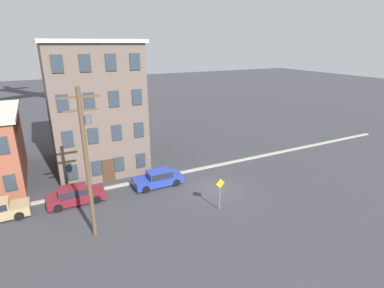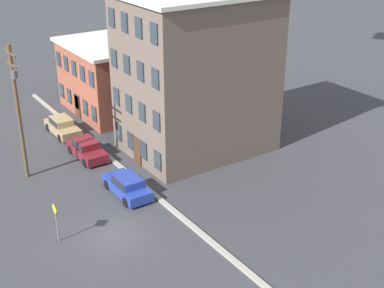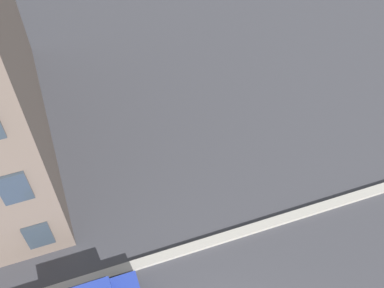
{
  "view_description": "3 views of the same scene",
  "coord_description": "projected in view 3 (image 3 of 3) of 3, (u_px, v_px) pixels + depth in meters",
  "views": [
    {
      "loc": [
        -12.68,
        -20.29,
        12.37
      ],
      "look_at": [
        -0.58,
        3.28,
        3.37
      ],
      "focal_mm": 28.0,
      "sensor_mm": 36.0,
      "label": 1
    },
    {
      "loc": [
        25.34,
        -11.32,
        18.74
      ],
      "look_at": [
        1.85,
        4.46,
        5.78
      ],
      "focal_mm": 50.0,
      "sensor_mm": 36.0,
      "label": 2
    },
    {
      "loc": [
        -2.46,
        -3.55,
        18.17
      ],
      "look_at": [
        0.4,
        4.94,
        5.9
      ],
      "focal_mm": 50.0,
      "sensor_mm": 36.0,
      "label": 3
    }
  ],
  "objects": [
    {
      "name": "kerb_strip",
      "position": [
        185.0,
        250.0,
        19.57
      ],
      "size": [
        56.0,
        0.36,
        0.16
      ],
      "primitive_type": "cube",
      "color": "#9E998E",
      "rests_on": "ground_plane"
    }
  ]
}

